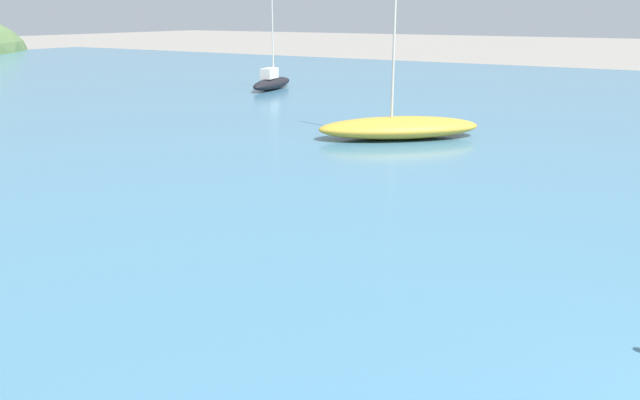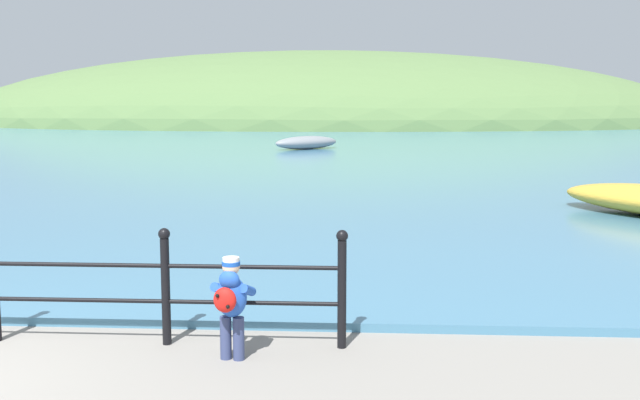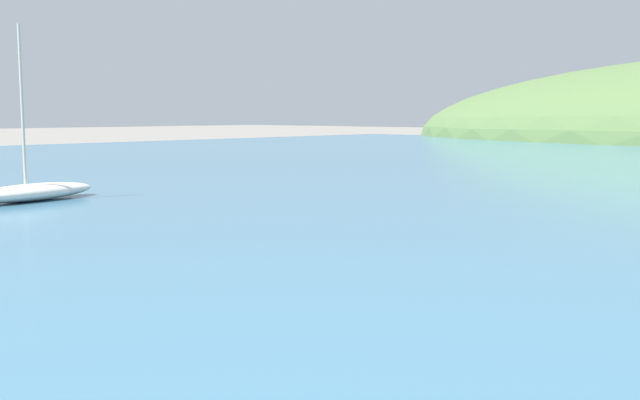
% 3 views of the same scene
% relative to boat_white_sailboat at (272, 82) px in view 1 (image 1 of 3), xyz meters
% --- Properties ---
extents(boat_white_sailboat, '(3.96, 1.71, 4.78)m').
position_rel_boat_white_sailboat_xyz_m(boat_white_sailboat, '(0.00, 0.00, 0.00)').
color(boat_white_sailboat, black).
rests_on(boat_white_sailboat, water).
extents(boat_twin_mast, '(4.53, 4.85, 6.04)m').
position_rel_boat_white_sailboat_xyz_m(boat_twin_mast, '(-8.16, -10.61, -0.03)').
color(boat_twin_mast, gold).
rests_on(boat_twin_mast, water).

